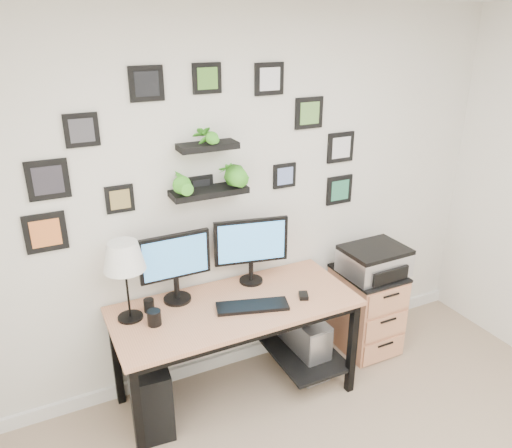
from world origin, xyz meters
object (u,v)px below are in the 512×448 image
monitor_right (251,246)px  pc_tower_grey (304,343)px  monitor_left (175,263)px  printer (374,261)px  desk (238,316)px  file_cabinet (366,309)px  pc_tower_black (150,390)px  mug (154,318)px  table_lamp (124,258)px

monitor_right → pc_tower_grey: size_ratio=1.10×
monitor_left → printer: bearing=-5.5°
desk → monitor_left: monitor_left is taller
monitor_right → pc_tower_grey: 0.90m
monitor_right → file_cabinet: 1.19m
pc_tower_grey → printer: printer is taller
pc_tower_grey → printer: 0.82m
desk → pc_tower_black: (-0.63, 0.00, -0.39)m
monitor_left → monitor_right: (0.55, 0.01, 0.01)m
monitor_left → mug: bearing=-135.8°
pc_tower_grey → file_cabinet: 0.61m
pc_tower_grey → file_cabinet: size_ratio=0.69×
mug → pc_tower_grey: bearing=2.7°
desk → mug: mug is taller
table_lamp → pc_tower_black: table_lamp is taller
file_cabinet → printer: 0.44m
monitor_right → desk: bearing=-135.1°
printer → table_lamp: bearing=177.7°
pc_tower_grey → pc_tower_black: bearing=-179.2°
pc_tower_black → printer: size_ratio=1.01×
mug → printer: printer is taller
mug → file_cabinet: mug is taller
desk → pc_tower_grey: desk is taller
monitor_left → table_lamp: bearing=-167.7°
file_cabinet → mug: bearing=-177.0°
desk → monitor_right: bearing=44.9°
file_cabinet → printer: printer is taller
monitor_left → printer: size_ratio=1.00×
printer → mug: bearing=-178.0°
pc_tower_grey → mug: bearing=-177.3°
file_cabinet → table_lamp: bearing=178.6°
monitor_left → monitor_right: bearing=1.4°
pc_tower_grey → table_lamp: bearing=176.1°
desk → file_cabinet: 1.18m
monitor_right → pc_tower_black: bearing=-167.4°
desk → table_lamp: bearing=171.5°
pc_tower_grey → monitor_right: bearing=154.6°
mug → pc_tower_black: size_ratio=0.20×
table_lamp → pc_tower_grey: bearing=-3.9°
file_cabinet → printer: bearing=-67.0°
monitor_left → printer: 1.54m
file_cabinet → pc_tower_black: bearing=-178.2°
pc_tower_black → desk: bearing=4.7°
desk → pc_tower_black: 0.74m
desk → printer: size_ratio=3.35×
monitor_right → mug: bearing=-163.8°
pc_tower_black → pc_tower_grey: bearing=5.9°
mug → monitor_right: bearing=16.2°
pc_tower_black → file_cabinet: 1.77m
table_lamp → pc_tower_grey: (1.23, -0.08, -0.94)m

